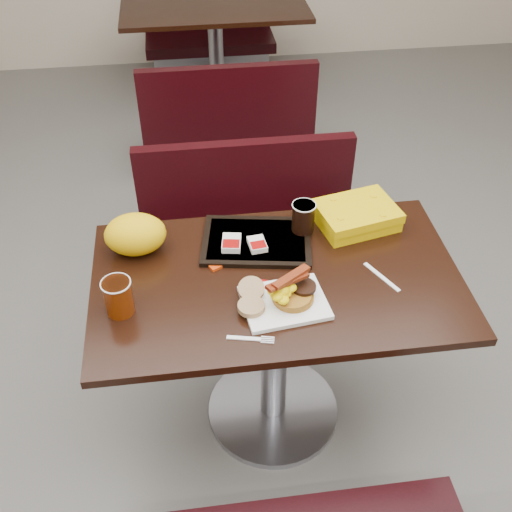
{
  "coord_description": "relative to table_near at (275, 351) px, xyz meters",
  "views": [
    {
      "loc": [
        -0.26,
        -1.43,
        2.1
      ],
      "look_at": [
        -0.06,
        0.03,
        0.82
      ],
      "focal_mm": 42.71,
      "sensor_mm": 36.0,
      "label": 1
    }
  ],
  "objects": [
    {
      "name": "coffee_cup_near",
      "position": [
        -0.5,
        -0.09,
        0.43
      ],
      "size": [
        0.1,
        0.1,
        0.12
      ],
      "primitive_type": "cylinder",
      "rotation": [
        0.0,
        0.0,
        -0.2
      ],
      "color": "#8C2D05",
      "rests_on": "table_near"
    },
    {
      "name": "platter",
      "position": [
        0.0,
        -0.13,
        0.38
      ],
      "size": [
        0.28,
        0.23,
        0.02
      ],
      "primitive_type": "cube",
      "rotation": [
        0.0,
        0.0,
        0.12
      ],
      "color": "white",
      "rests_on": "table_near"
    },
    {
      "name": "table_near",
      "position": [
        0.0,
        0.0,
        0.0
      ],
      "size": [
        1.2,
        0.7,
        0.75
      ],
      "primitive_type": null,
      "color": "black",
      "rests_on": "floor"
    },
    {
      "name": "condiment_syrup",
      "position": [
        -0.19,
        0.07,
        0.38
      ],
      "size": [
        0.05,
        0.05,
        0.01
      ],
      "primitive_type": "cube",
      "rotation": [
        0.0,
        0.0,
        0.49
      ],
      "color": "red",
      "rests_on": "table_near"
    },
    {
      "name": "bench_far_s",
      "position": [
        0.0,
        1.9,
        -0.02
      ],
      "size": [
        1.0,
        0.46,
        0.72
      ],
      "primitive_type": null,
      "color": "black",
      "rests_on": "floor"
    },
    {
      "name": "fork",
      "position": [
        -0.14,
        -0.25,
        0.38
      ],
      "size": [
        0.14,
        0.06,
        0.0
      ],
      "primitive_type": null,
      "rotation": [
        0.0,
        0.0,
        -0.22
      ],
      "color": "white",
      "rests_on": "table_near"
    },
    {
      "name": "floor",
      "position": [
        0.0,
        0.0,
        -0.38
      ],
      "size": [
        6.0,
        7.0,
        0.01
      ],
      "primitive_type": "cube",
      "color": "slate",
      "rests_on": "ground"
    },
    {
      "name": "table_far",
      "position": [
        0.0,
        2.6,
        0.0
      ],
      "size": [
        1.2,
        0.7,
        0.75
      ],
      "primitive_type": null,
      "color": "black",
      "rests_on": "floor"
    },
    {
      "name": "bench_near_n",
      "position": [
        0.0,
        0.7,
        -0.02
      ],
      "size": [
        1.0,
        0.46,
        0.72
      ],
      "primitive_type": null,
      "color": "black",
      "rests_on": "floor"
    },
    {
      "name": "knife",
      "position": [
        0.34,
        -0.05,
        0.38
      ],
      "size": [
        0.09,
        0.15,
        0.0
      ],
      "primitive_type": "cube",
      "rotation": [
        0.0,
        0.0,
        -1.1
      ],
      "color": "white",
      "rests_on": "table_near"
    },
    {
      "name": "pancake_stack",
      "position": [
        0.03,
        -0.12,
        0.4
      ],
      "size": [
        0.14,
        0.14,
        0.03
      ],
      "primitive_type": "cylinder",
      "rotation": [
        0.0,
        0.0,
        0.07
      ],
      "color": "#A16A1A",
      "rests_on": "platter"
    },
    {
      "name": "hashbrown_sleeve_right",
      "position": [
        -0.05,
        0.14,
        0.4
      ],
      "size": [
        0.06,
        0.08,
        0.02
      ],
      "primitive_type": "cube",
      "rotation": [
        0.0,
        0.0,
        0.12
      ],
      "color": "silver",
      "rests_on": "tray"
    },
    {
      "name": "sausage_patty",
      "position": [
        0.07,
        -0.11,
        0.42
      ],
      "size": [
        0.09,
        0.09,
        0.01
      ],
      "primitive_type": "cylinder",
      "rotation": [
        0.0,
        0.0,
        -0.28
      ],
      "color": "black",
      "rests_on": "pancake_stack"
    },
    {
      "name": "bench_far_n",
      "position": [
        0.0,
        3.3,
        -0.02
      ],
      "size": [
        1.0,
        0.46,
        0.72
      ],
      "primitive_type": null,
      "color": "black",
      "rests_on": "floor"
    },
    {
      "name": "hashbrown_sleeve_left",
      "position": [
        -0.13,
        0.15,
        0.4
      ],
      "size": [
        0.08,
        0.09,
        0.02
      ],
      "primitive_type": "cube",
      "rotation": [
        0.0,
        0.0,
        -0.16
      ],
      "color": "silver",
      "rests_on": "tray"
    },
    {
      "name": "clamshell",
      "position": [
        0.32,
        0.24,
        0.41
      ],
      "size": [
        0.31,
        0.26,
        0.07
      ],
      "primitive_type": "cube",
      "rotation": [
        0.0,
        0.0,
        0.22
      ],
      "color": "#D7AC03",
      "rests_on": "table_near"
    },
    {
      "name": "tray",
      "position": [
        -0.04,
        0.18,
        0.38
      ],
      "size": [
        0.41,
        0.32,
        0.02
      ],
      "primitive_type": "cube",
      "rotation": [
        0.0,
        0.0,
        -0.16
      ],
      "color": "black",
      "rests_on": "table_near"
    },
    {
      "name": "muffin_bottom",
      "position": [
        -0.1,
        -0.15,
        0.4
      ],
      "size": [
        0.08,
        0.08,
        0.02
      ],
      "primitive_type": "cylinder",
      "rotation": [
        0.0,
        0.0,
        -0.01
      ],
      "color": "tan",
      "rests_on": "platter"
    },
    {
      "name": "condiment_ketchup",
      "position": [
        -0.05,
        -0.03,
        0.38
      ],
      "size": [
        0.05,
        0.04,
        0.01
      ],
      "primitive_type": "cube",
      "rotation": [
        0.0,
        0.0,
        -0.32
      ],
      "color": "#8C0504",
      "rests_on": "table_near"
    },
    {
      "name": "bacon_strips",
      "position": [
        0.01,
        -0.12,
        0.47
      ],
      "size": [
        0.17,
        0.14,
        0.01
      ],
      "primitive_type": null,
      "rotation": [
        0.0,
        0.0,
        0.53
      ],
      "color": "#4A0C05",
      "rests_on": "scrambled_eggs"
    },
    {
      "name": "paper_bag",
      "position": [
        -0.45,
        0.19,
        0.45
      ],
      "size": [
        0.23,
        0.19,
        0.14
      ],
      "primitive_type": "ellipsoid",
      "rotation": [
        0.0,
        0.0,
        0.21
      ],
      "color": "#FCB908",
      "rests_on": "table_near"
    },
    {
      "name": "muffin_top",
      "position": [
        -0.09,
        -0.08,
        0.41
      ],
      "size": [
        0.09,
        0.09,
        0.05
      ],
      "primitive_type": "cylinder",
      "rotation": [
        0.38,
        0.0,
        -0.14
      ],
      "color": "tan",
      "rests_on": "platter"
    },
    {
      "name": "coffee_cup_far",
      "position": [
        0.12,
        0.21,
        0.45
      ],
      "size": [
        0.08,
        0.08,
        0.11
      ],
      "primitive_type": "cylinder",
      "rotation": [
        0.0,
        0.0,
        -0.08
      ],
      "color": "black",
      "rests_on": "tray"
    },
    {
      "name": "scrambled_eggs",
      "position": [
        -0.01,
        -0.14,
        0.44
      ],
      "size": [
        0.1,
        0.09,
        0.04
      ],
      "primitive_type": "ellipsoid",
      "rotation": [
        0.0,
        0.0,
        0.24
      ],
      "color": "#FFEB05",
      "rests_on": "pancake_stack"
    }
  ]
}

